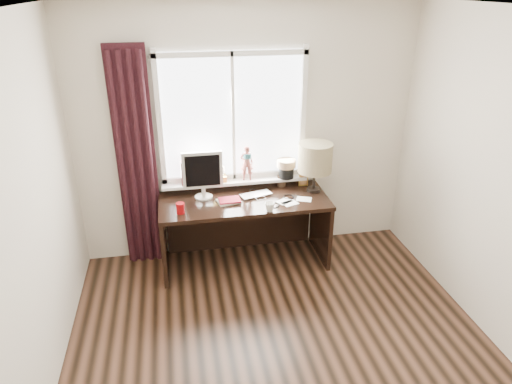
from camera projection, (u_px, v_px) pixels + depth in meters
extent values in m
cube|color=#503121|center=(293.00, 378.00, 3.47)|extent=(3.50, 4.00, 0.00)
cube|color=white|center=(310.00, 12.00, 2.37)|extent=(3.50, 4.00, 0.00)
cube|color=beige|center=(247.00, 135.00, 4.70)|extent=(3.50, 0.00, 2.60)
cube|color=beige|center=(7.00, 257.00, 2.63)|extent=(0.00, 4.00, 2.60)
imported|color=silver|center=(256.00, 195.00, 4.66)|extent=(0.36, 0.28, 0.03)
imported|color=white|center=(270.00, 207.00, 4.33)|extent=(0.13, 0.13, 0.10)
cylinder|color=#800508|center=(180.00, 208.00, 4.29)|extent=(0.08, 0.08, 0.10)
cube|color=white|center=(233.00, 118.00, 4.58)|extent=(1.40, 0.02, 1.30)
cube|color=silver|center=(234.00, 176.00, 4.82)|extent=(1.50, 0.05, 0.05)
cube|color=silver|center=(232.00, 54.00, 4.30)|extent=(1.50, 0.05, 0.05)
cube|color=silver|center=(159.00, 122.00, 4.44)|extent=(0.05, 0.05, 1.40)
cube|color=silver|center=(303.00, 115.00, 4.68)|extent=(0.05, 0.05, 1.40)
cube|color=silver|center=(233.00, 118.00, 4.56)|extent=(0.03, 0.05, 1.30)
cube|color=silver|center=(235.00, 181.00, 4.79)|extent=(1.52, 0.18, 0.03)
cylinder|color=#3C0309|center=(188.00, 173.00, 4.62)|extent=(0.15, 0.15, 0.26)
cube|color=gold|center=(219.00, 178.00, 4.75)|extent=(0.15, 0.12, 0.06)
sphere|color=beige|center=(219.00, 170.00, 4.71)|extent=(0.13, 0.13, 0.13)
sphere|color=beige|center=(218.00, 161.00, 4.66)|extent=(0.07, 0.07, 0.07)
imported|color=brown|center=(247.00, 163.00, 4.72)|extent=(0.15, 0.11, 0.38)
cylinder|color=#1E4C51|center=(247.00, 156.00, 4.67)|extent=(0.09, 0.09, 0.05)
cylinder|color=black|center=(286.00, 172.00, 4.82)|extent=(0.16, 0.16, 0.12)
cylinder|color=#8C6B4C|center=(286.00, 163.00, 4.78)|extent=(0.20, 0.20, 0.08)
cube|color=black|center=(137.00, 161.00, 4.52)|extent=(0.38, 0.05, 2.25)
cylinder|color=black|center=(122.00, 166.00, 4.47)|extent=(0.06, 0.06, 2.20)
cylinder|color=black|center=(131.00, 165.00, 4.49)|extent=(0.06, 0.06, 2.20)
cylinder|color=black|center=(141.00, 164.00, 4.50)|extent=(0.06, 0.06, 2.20)
cylinder|color=black|center=(150.00, 164.00, 4.52)|extent=(0.06, 0.06, 2.20)
cube|color=black|center=(244.00, 201.00, 4.60)|extent=(1.70, 0.70, 0.04)
cube|color=black|center=(164.00, 241.00, 4.62)|extent=(0.04, 0.64, 0.71)
cube|color=black|center=(321.00, 226.00, 4.89)|extent=(0.04, 0.64, 0.71)
cube|color=black|center=(240.00, 218.00, 5.05)|extent=(1.60, 0.03, 0.71)
cylinder|color=beige|center=(204.00, 197.00, 4.62)|extent=(0.18, 0.18, 0.01)
cylinder|color=beige|center=(204.00, 192.00, 4.60)|extent=(0.04, 0.04, 0.10)
cube|color=beige|center=(202.00, 170.00, 4.50)|extent=(0.40, 0.04, 0.38)
cube|color=black|center=(203.00, 171.00, 4.48)|extent=(0.34, 0.01, 0.32)
cube|color=beige|center=(228.00, 201.00, 4.53)|extent=(0.25, 0.20, 0.02)
cube|color=maroon|center=(230.00, 200.00, 4.52)|extent=(0.22, 0.16, 0.01)
cylinder|color=black|center=(282.00, 181.00, 4.86)|extent=(0.09, 0.09, 0.12)
cylinder|color=black|center=(280.00, 176.00, 4.85)|extent=(0.01, 0.01, 0.22)
cylinder|color=black|center=(283.00, 178.00, 4.84)|extent=(0.01, 0.01, 0.19)
cylinder|color=black|center=(281.00, 175.00, 4.85)|extent=(0.01, 0.01, 0.25)
cylinder|color=black|center=(283.00, 178.00, 4.87)|extent=(0.01, 0.01, 0.17)
cube|color=gold|center=(303.00, 180.00, 4.87)|extent=(0.10, 0.02, 0.13)
cube|color=#996633|center=(304.00, 180.00, 4.86)|extent=(0.08, 0.01, 0.10)
cylinder|color=black|center=(313.00, 189.00, 4.77)|extent=(0.14, 0.14, 0.03)
cylinder|color=black|center=(314.00, 179.00, 4.72)|extent=(0.03, 0.03, 0.22)
cylinder|color=#9A8F65|center=(315.00, 158.00, 4.62)|extent=(0.35, 0.35, 0.30)
cube|color=white|center=(290.00, 203.00, 4.51)|extent=(0.18, 0.16, 0.00)
cube|color=white|center=(304.00, 199.00, 4.59)|extent=(0.18, 0.16, 0.00)
cube|color=white|center=(284.00, 201.00, 4.54)|extent=(0.19, 0.17, 0.00)
torus|color=black|center=(273.00, 205.00, 4.46)|extent=(0.13, 0.13, 0.01)
torus|color=black|center=(289.00, 197.00, 4.63)|extent=(0.15, 0.15, 0.01)
torus|color=black|center=(254.00, 191.00, 4.76)|extent=(0.14, 0.14, 0.01)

